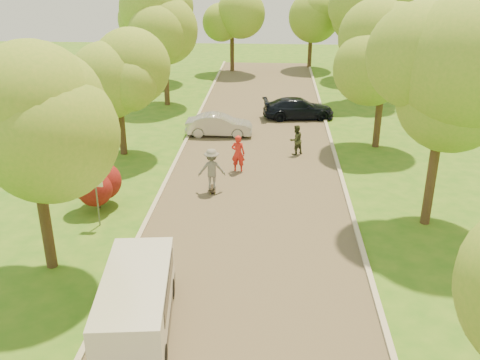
% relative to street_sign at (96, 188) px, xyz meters
% --- Properties ---
extents(ground, '(100.00, 100.00, 0.00)m').
position_rel_street_sign_xyz_m(ground, '(5.80, -4.00, -1.56)').
color(ground, '#2E6A19').
rests_on(ground, ground).
extents(road, '(8.00, 60.00, 0.01)m').
position_rel_street_sign_xyz_m(road, '(5.80, 4.00, -1.56)').
color(road, '#4C4438').
rests_on(road, ground).
extents(curb_left, '(0.18, 60.00, 0.12)m').
position_rel_street_sign_xyz_m(curb_left, '(1.75, 4.00, -1.50)').
color(curb_left, '#B2AD9E').
rests_on(curb_left, ground).
extents(curb_right, '(0.18, 60.00, 0.12)m').
position_rel_street_sign_xyz_m(curb_right, '(9.85, 4.00, -1.50)').
color(curb_right, '#B2AD9E').
rests_on(curb_right, ground).
extents(street_sign, '(0.55, 0.06, 2.17)m').
position_rel_street_sign_xyz_m(street_sign, '(0.00, 0.00, 0.00)').
color(street_sign, '#59595E').
rests_on(street_sign, ground).
extents(red_shrub, '(1.70, 1.70, 1.95)m').
position_rel_street_sign_xyz_m(red_shrub, '(-0.50, 1.50, -0.47)').
color(red_shrub, '#382619').
rests_on(red_shrub, ground).
extents(tree_l_mida, '(4.71, 4.60, 7.39)m').
position_rel_street_sign_xyz_m(tree_l_mida, '(-0.50, -3.00, 3.61)').
color(tree_l_mida, '#382619').
rests_on(tree_l_mida, ground).
extents(tree_l_midb, '(4.30, 4.20, 6.62)m').
position_rel_street_sign_xyz_m(tree_l_midb, '(-1.01, 8.00, 3.02)').
color(tree_l_midb, '#382619').
rests_on(tree_l_midb, ground).
extents(tree_l_far, '(4.92, 4.80, 7.79)m').
position_rel_street_sign_xyz_m(tree_l_far, '(-0.59, 18.00, 3.90)').
color(tree_l_far, '#382619').
rests_on(tree_l_far, ground).
extents(tree_r_mida, '(5.13, 5.00, 7.95)m').
position_rel_street_sign_xyz_m(tree_r_mida, '(12.82, 1.00, 3.97)').
color(tree_r_mida, '#382619').
rests_on(tree_r_mida, ground).
extents(tree_r_midb, '(4.51, 4.40, 7.01)m').
position_rel_street_sign_xyz_m(tree_r_midb, '(12.40, 10.00, 3.32)').
color(tree_r_midb, '#382619').
rests_on(tree_r_midb, ground).
extents(tree_r_far, '(5.33, 5.20, 8.34)m').
position_rel_street_sign_xyz_m(tree_r_far, '(13.03, 20.00, 4.27)').
color(tree_r_far, '#382619').
rests_on(tree_r_far, ground).
extents(tree_bg_a, '(5.12, 5.00, 7.72)m').
position_rel_street_sign_xyz_m(tree_bg_a, '(-2.98, 26.00, 3.75)').
color(tree_bg_a, '#382619').
rests_on(tree_bg_a, ground).
extents(tree_bg_b, '(5.12, 5.00, 7.95)m').
position_rel_street_sign_xyz_m(tree_bg_b, '(14.02, 28.00, 3.97)').
color(tree_bg_b, '#382619').
rests_on(tree_bg_b, ground).
extents(tree_bg_c, '(4.92, 4.80, 7.33)m').
position_rel_street_sign_xyz_m(tree_bg_c, '(3.01, 30.00, 3.46)').
color(tree_bg_c, '#382619').
rests_on(tree_bg_c, ground).
extents(tree_bg_d, '(5.12, 5.00, 7.72)m').
position_rel_street_sign_xyz_m(tree_bg_d, '(10.02, 32.00, 3.75)').
color(tree_bg_d, '#382619').
rests_on(tree_bg_d, ground).
extents(minivan, '(2.28, 4.70, 1.69)m').
position_rel_street_sign_xyz_m(minivan, '(2.99, -6.03, -0.67)').
color(minivan, white).
rests_on(minivan, ground).
extents(silver_sedan, '(3.82, 1.39, 1.25)m').
position_rel_street_sign_xyz_m(silver_sedan, '(3.50, 11.37, -0.94)').
color(silver_sedan, '#AAAAAE').
rests_on(silver_sedan, ground).
extents(dark_sedan, '(4.69, 2.38, 1.30)m').
position_rel_street_sign_xyz_m(dark_sedan, '(8.17, 15.22, -0.91)').
color(dark_sedan, black).
rests_on(dark_sedan, ground).
extents(longboard, '(0.40, 0.98, 0.11)m').
position_rel_street_sign_xyz_m(longboard, '(3.97, 3.51, -1.46)').
color(longboard, black).
rests_on(longboard, ground).
extents(skateboarder, '(1.28, 0.86, 1.85)m').
position_rel_street_sign_xyz_m(skateboarder, '(3.97, 3.51, -0.52)').
color(skateboarder, slate).
rests_on(skateboarder, longboard).
extents(person_striped, '(0.72, 0.53, 1.81)m').
position_rel_street_sign_xyz_m(person_striped, '(4.96, 5.94, -0.66)').
color(person_striped, red).
rests_on(person_striped, ground).
extents(person_olive, '(0.97, 0.93, 1.58)m').
position_rel_street_sign_xyz_m(person_olive, '(7.80, 8.48, -0.77)').
color(person_olive, '#2F3721').
rests_on(person_olive, ground).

